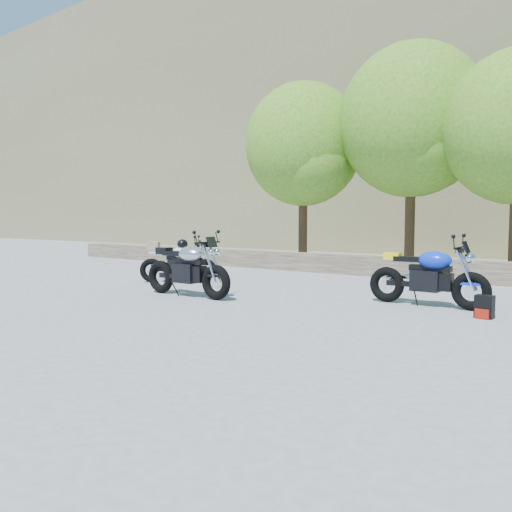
% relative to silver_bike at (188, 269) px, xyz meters
% --- Properties ---
extents(ground, '(90.00, 90.00, 0.00)m').
position_rel_silver_bike_xyz_m(ground, '(0.79, -0.20, -0.50)').
color(ground, gray).
rests_on(ground, ground).
extents(stone_wall, '(22.00, 0.55, 0.50)m').
position_rel_silver_bike_xyz_m(stone_wall, '(0.79, 5.30, -0.25)').
color(stone_wall, '#44382D').
rests_on(stone_wall, ground).
extents(tree_decid_left, '(3.67, 3.67, 5.62)m').
position_rel_silver_bike_xyz_m(tree_decid_left, '(-1.61, 6.94, 3.13)').
color(tree_decid_left, '#382314').
rests_on(tree_decid_left, ground).
extents(tree_decid_mid, '(4.08, 4.08, 6.24)m').
position_rel_silver_bike_xyz_m(tree_decid_mid, '(1.69, 7.34, 3.54)').
color(tree_decid_mid, '#382314').
rests_on(tree_decid_mid, ground).
extents(silver_bike, '(2.06, 0.65, 1.03)m').
position_rel_silver_bike_xyz_m(silver_bike, '(0.00, 0.00, 0.00)').
color(silver_bike, black).
rests_on(silver_bike, ground).
extents(white_bike, '(1.57, 1.08, 0.99)m').
position_rel_silver_bike_xyz_m(white_bike, '(-1.62, 1.36, -0.02)').
color(white_bike, black).
rests_on(white_bike, ground).
extents(blue_bike, '(2.00, 0.63, 1.00)m').
position_rel_silver_bike_xyz_m(blue_bike, '(3.93, 1.57, -0.02)').
color(blue_bike, black).
rests_on(blue_bike, ground).
extents(backpack, '(0.26, 0.23, 0.34)m').
position_rel_silver_bike_xyz_m(backpack, '(4.91, 1.04, -0.34)').
color(backpack, black).
rests_on(backpack, ground).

